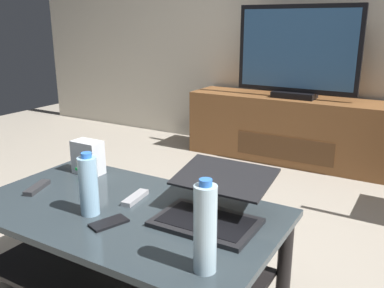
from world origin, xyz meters
The scene contains 11 objects.
ground_plane centered at (0.00, 0.00, 0.00)m, with size 7.68×7.68×0.00m, color #9E9384.
coffee_table centered at (-0.05, -0.28, 0.31)m, with size 1.27×0.72×0.44m.
media_cabinet centered at (-0.03, 1.95, 0.28)m, with size 1.82×0.43×0.56m.
television centered at (-0.03, 1.93, 0.92)m, with size 1.00×0.20×0.75m.
laptop centered at (0.31, -0.17, 0.51)m, with size 0.38×0.41×0.17m.
router_box centered at (-0.46, -0.05, 0.53)m, with size 0.15×0.09×0.17m.
water_bottle_near centered at (0.45, -0.49, 0.59)m, with size 0.07×0.07×0.30m.
water_bottle_far centered at (-0.13, -0.38, 0.56)m, with size 0.07×0.07×0.25m.
cell_phone centered at (-0.01, -0.41, 0.45)m, with size 0.07×0.14×0.01m, color black.
tv_remote centered at (-0.06, -0.19, 0.45)m, with size 0.04×0.16×0.02m, color #99999E.
soundbar_remote centered at (-0.51, -0.32, 0.45)m, with size 0.04×0.16×0.02m, color #2D2D30.
Camera 1 is at (0.97, -1.46, 1.17)m, focal length 38.50 mm.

